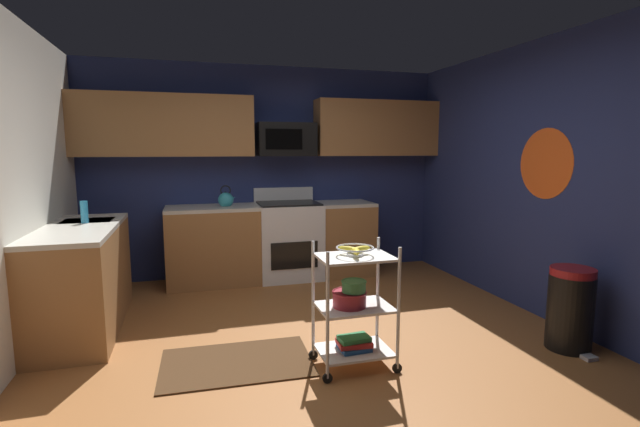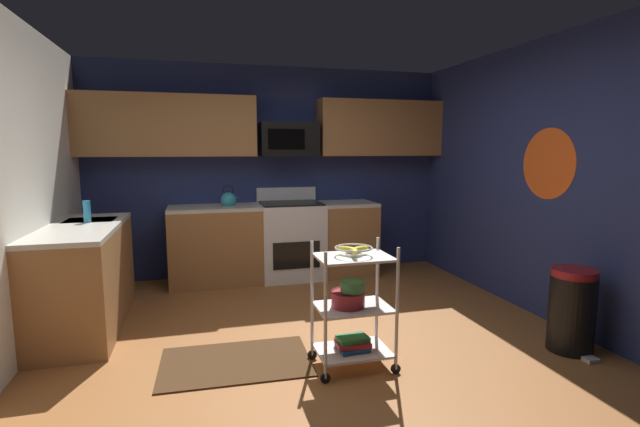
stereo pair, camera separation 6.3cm
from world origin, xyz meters
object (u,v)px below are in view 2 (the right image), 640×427
dish_soap_bottle (87,211)px  mixing_bowl_large (348,299)px  kettle (228,199)px  book_stack (353,343)px  fruit_bowl (354,250)px  trash_can (572,310)px  microwave (288,140)px  oven_range (291,239)px  mixing_bowl_small (352,286)px  rolling_cart (353,307)px

dish_soap_bottle → mixing_bowl_large: bearing=-37.5°
kettle → book_stack: bearing=-73.9°
kettle → dish_soap_bottle: size_ratio=1.32×
fruit_bowl → trash_can: size_ratio=0.41×
microwave → book_stack: bearing=-90.9°
kettle → microwave: bearing=8.3°
microwave → fruit_bowl: (-0.04, -2.56, -0.82)m
oven_range → microwave: size_ratio=1.57×
microwave → mixing_bowl_small: size_ratio=3.85×
microwave → kettle: 1.03m
microwave → rolling_cart: (-0.04, -2.56, -1.25)m
microwave → trash_can: bearing=-58.1°
rolling_cart → kettle: size_ratio=3.47×
dish_soap_bottle → rolling_cart: bearing=-37.0°
mixing_bowl_small → trash_can: 1.80m
fruit_bowl → dish_soap_bottle: (-2.04, 1.53, 0.14)m
dish_soap_bottle → oven_range: bearing=23.9°
mixing_bowl_small → kettle: 2.60m
rolling_cart → fruit_bowl: size_ratio=3.36×
book_stack → mixing_bowl_small: bearing=-121.9°
book_stack → trash_can: (1.75, -0.19, 0.15)m
mixing_bowl_large → book_stack: 0.35m
trash_can → kettle: bearing=133.0°
oven_range → mixing_bowl_small: size_ratio=6.04×
mixing_bowl_small → fruit_bowl: bearing=58.1°
mixing_bowl_small → kettle: size_ratio=0.69×
microwave → mixing_bowl_large: microwave is taller
mixing_bowl_large → mixing_bowl_small: 0.11m
fruit_bowl → kettle: size_ratio=1.03×
kettle → trash_can: bearing=-47.0°
rolling_cart → book_stack: bearing=0.0°
mixing_bowl_large → mixing_bowl_small: mixing_bowl_small is taller
dish_soap_bottle → fruit_bowl: bearing=-37.0°
book_stack → dish_soap_bottle: 2.68m
mixing_bowl_large → dish_soap_bottle: size_ratio=1.26×
book_stack → trash_can: bearing=-6.1°
fruit_bowl → book_stack: size_ratio=1.08×
mixing_bowl_small → book_stack: bearing=58.1°
mixing_bowl_small → rolling_cart: bearing=58.1°
book_stack → mixing_bowl_large: bearing=180.0°
microwave → fruit_bowl: size_ratio=2.57×
kettle → dish_soap_bottle: 1.61m
rolling_cart → dish_soap_bottle: bearing=143.0°
oven_range → book_stack: (-0.04, -2.45, -0.30)m
oven_range → mixing_bowl_large: size_ratio=4.37×
fruit_bowl → dish_soap_bottle: size_ratio=1.36×
mixing_bowl_large → kettle: kettle is taller
fruit_bowl → book_stack: fruit_bowl is taller
mixing_bowl_large → kettle: bearing=105.3°
microwave → dish_soap_bottle: (-2.08, -1.02, -0.68)m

